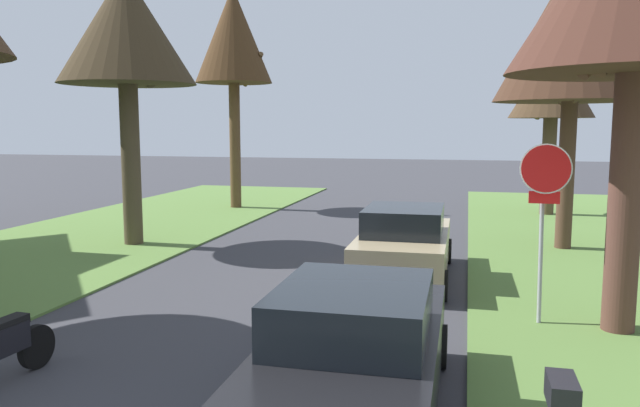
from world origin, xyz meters
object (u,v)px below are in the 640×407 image
street_tree_left_far (233,38)px  parked_sedan_tan (404,245)px  street_tree_left_mid_b (126,31)px  stop_sign_far (544,194)px  street_tree_right_far (552,85)px  parked_sedan_black (356,356)px  street_tree_right_mid_b (573,30)px

street_tree_left_far → parked_sedan_tan: (7.70, -9.91, -5.94)m
parked_sedan_tan → street_tree_left_mid_b: bearing=165.2°
stop_sign_far → street_tree_left_mid_b: street_tree_left_mid_b is taller
stop_sign_far → street_tree_right_far: street_tree_right_far is taller
stop_sign_far → parked_sedan_black: (-2.38, -3.92, -1.46)m
street_tree_left_far → parked_sedan_black: street_tree_left_far is taller
street_tree_left_mid_b → street_tree_left_far: bearing=90.3°
stop_sign_far → street_tree_left_far: size_ratio=0.35×
street_tree_right_far → parked_sedan_black: (-4.04, -17.33, -4.03)m
street_tree_right_mid_b → street_tree_left_mid_b: (-11.47, -2.11, 0.06)m
stop_sign_far → street_tree_right_far: 13.76m
street_tree_right_mid_b → parked_sedan_tan: 7.52m
parked_sedan_tan → parked_sedan_black: bearing=-89.0°
street_tree_right_far → street_tree_left_mid_b: street_tree_left_mid_b is taller
street_tree_right_far → parked_sedan_black: size_ratio=1.39×
stop_sign_far → parked_sedan_black: size_ratio=0.67×
street_tree_right_mid_b → parked_sedan_black: size_ratio=1.72×
parked_sedan_black → street_tree_left_mid_b: bearing=132.1°
stop_sign_far → parked_sedan_black: 4.81m
stop_sign_far → parked_sedan_tan: 3.94m
stop_sign_far → parked_sedan_black: bearing=-121.3°
street_tree_right_mid_b → street_tree_left_far: bearing=153.3°
street_tree_right_far → parked_sedan_tan: (-4.15, -10.75, -4.03)m
street_tree_right_mid_b → street_tree_right_far: size_ratio=1.24×
street_tree_left_far → street_tree_right_mid_b: bearing=-26.7°
street_tree_left_mid_b → parked_sedan_tan: (7.66, -2.02, -5.05)m
street_tree_left_mid_b → street_tree_left_far: street_tree_left_far is taller
street_tree_right_far → parked_sedan_tan: size_ratio=1.39×
street_tree_right_mid_b → street_tree_left_mid_b: bearing=-169.6°
street_tree_right_mid_b → parked_sedan_tan: street_tree_right_mid_b is taller
street_tree_left_mid_b → parked_sedan_black: bearing=-47.9°
street_tree_left_mid_b → street_tree_left_far: 7.94m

